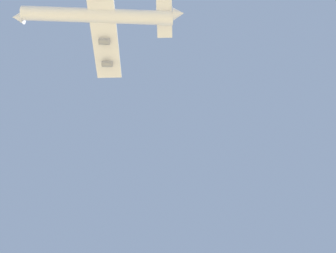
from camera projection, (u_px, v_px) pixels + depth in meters
carrier_jet at (101, 16)px, 153.22m from camera, size 67.54×56.01×19.26m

